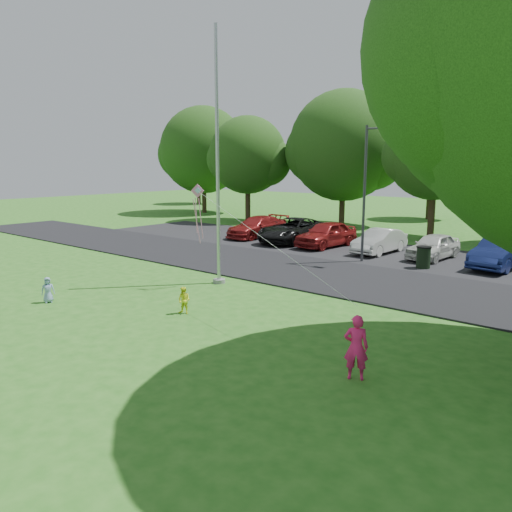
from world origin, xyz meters
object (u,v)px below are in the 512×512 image
Objects in this scene: flagpole at (218,180)px; woman at (356,347)px; child_blue at (48,290)px; street_lamp at (370,182)px; trash_can at (423,258)px; child_yellow at (184,300)px; kite at (202,205)px.

woman is at bearing -28.00° from flagpole.
child_blue is (-11.42, -1.27, -0.30)m from woman.
flagpole is 8.16m from street_lamp.
trash_can is (5.37, 8.00, -3.63)m from flagpole.
street_lamp reaches higher than child_yellow.
flagpole is 1.08× the size of kite.
flagpole is at bearing 103.29° from child_yellow.
street_lamp reaches higher than kite.
flagpole reaches higher than child_yellow.
woman is 11.49m from child_blue.
woman is 1.67× the size of child_blue.
kite is at bearing -9.21° from child_blue.
child_blue is at bearing -149.47° from kite.
woman is (6.18, -12.40, -3.22)m from street_lamp.
flagpole is 5.72m from child_yellow.
woman is 0.16× the size of kite.
street_lamp is 4.38m from trash_can.
street_lamp is 7.40× the size of child_yellow.
flagpole is at bearing -123.87° from trash_can.
kite is (-1.86, 2.67, 2.82)m from child_yellow.
kite reaches higher than child_blue.
trash_can is 16.07m from child_blue.
flagpole is 1.51× the size of street_lamp.
flagpole is at bearing -56.63° from woman.
child_blue is 0.10× the size of kite.
kite is at bearing -77.78° from flagpole.
street_lamp is at bearing 71.59° from child_yellow.
child_blue is at bearing -113.41° from flagpole.
child_yellow is at bearing -84.31° from kite.
flagpole is 6.61× the size of woman.
child_blue is at bearing -117.61° from street_lamp.
woman is at bearing -74.74° from trash_can.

